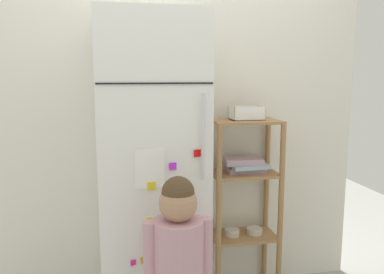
{
  "coord_description": "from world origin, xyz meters",
  "views": [
    {
      "loc": [
        -0.32,
        -2.27,
        1.51
      ],
      "look_at": [
        0.13,
        0.02,
        1.14
      ],
      "focal_mm": 37.09,
      "sensor_mm": 36.0,
      "label": 1
    }
  ],
  "objects_px": {
    "fruit_bin": "(247,114)",
    "pantry_shelf_unit": "(244,189)",
    "child_standing": "(178,260)",
    "refrigerator": "(152,174)"
  },
  "relations": [
    {
      "from": "child_standing",
      "to": "fruit_bin",
      "type": "relative_size",
      "value": 4.93
    },
    {
      "from": "refrigerator",
      "to": "fruit_bin",
      "type": "relative_size",
      "value": 8.74
    },
    {
      "from": "child_standing",
      "to": "fruit_bin",
      "type": "distance_m",
      "value": 1.1
    },
    {
      "from": "child_standing",
      "to": "pantry_shelf_unit",
      "type": "relative_size",
      "value": 0.86
    },
    {
      "from": "refrigerator",
      "to": "pantry_shelf_unit",
      "type": "xyz_separation_m",
      "value": [
        0.63,
        0.16,
        -0.17
      ]
    },
    {
      "from": "pantry_shelf_unit",
      "to": "fruit_bin",
      "type": "relative_size",
      "value": 5.75
    },
    {
      "from": "child_standing",
      "to": "pantry_shelf_unit",
      "type": "distance_m",
      "value": 0.89
    },
    {
      "from": "child_standing",
      "to": "pantry_shelf_unit",
      "type": "bearing_deg",
      "value": 50.86
    },
    {
      "from": "fruit_bin",
      "to": "pantry_shelf_unit",
      "type": "bearing_deg",
      "value": -122.44
    },
    {
      "from": "child_standing",
      "to": "fruit_bin",
      "type": "xyz_separation_m",
      "value": [
        0.57,
        0.7,
        0.62
      ]
    }
  ]
}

